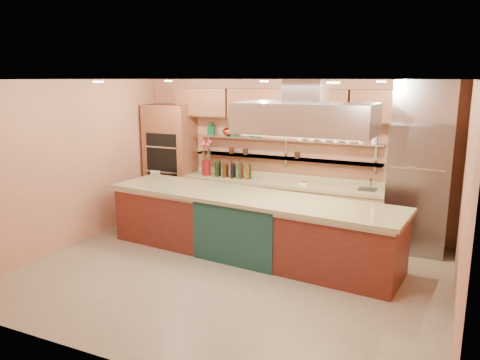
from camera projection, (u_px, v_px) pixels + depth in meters
The scene contains 21 objects.
floor at pixel (232, 273), 6.93m from camera, with size 6.00×5.00×0.02m, color gray.
ceiling at pixel (231, 79), 6.33m from camera, with size 6.00×5.00×0.02m, color black.
wall_back at pixel (289, 155), 8.84m from camera, with size 6.00×0.04×2.80m, color tan.
wall_front at pixel (116, 232), 4.41m from camera, with size 6.00×0.04×2.80m, color tan.
wall_left at pixel (71, 164), 7.86m from camera, with size 0.04×5.00×2.80m, color tan.
wall_right at pixel (465, 204), 5.39m from camera, with size 0.04×5.00×2.80m, color tan.
oven_stack at pixel (171, 161), 9.62m from camera, with size 0.95×0.64×2.30m, color brown.
refrigerator at pixel (418, 189), 7.63m from camera, with size 0.95×0.72×2.10m, color slate.
back_counter at pixel (280, 206), 8.80m from camera, with size 3.84×0.64×0.93m, color tan.
wall_shelf_lower at pixel (284, 158), 8.76m from camera, with size 3.60×0.26×0.03m, color silver.
wall_shelf_upper at pixel (285, 140), 8.68m from camera, with size 3.60×0.26×0.03m, color silver.
upper_cabinets at pixel (287, 104), 8.48m from camera, with size 4.60×0.36×0.55m, color brown.
range_hood at pixel (305, 118), 6.77m from camera, with size 2.00×1.00×0.45m, color silver.
ceiling_downlights at pixel (237, 82), 6.51m from camera, with size 4.00×2.80×0.02m, color #FFE5A5.
island at pixel (248, 225), 7.51m from camera, with size 4.80×1.04×1.00m, color maroon.
flower_vase at pixel (206, 168), 9.26m from camera, with size 0.17×0.17×0.30m, color maroon.
oil_bottle_cluster at pixel (233, 172), 9.02m from camera, with size 0.77×0.22×0.25m, color black.
kitchen_scale at pixel (304, 183), 8.45m from camera, with size 0.14×0.11×0.08m, color white.
bar_faucet at pixel (371, 184), 8.05m from camera, with size 0.03×0.03×0.21m, color silver.
copper_kettle at pixel (228, 132), 9.15m from camera, with size 0.20×0.20×0.16m, color #D34F30.
green_canister at pixel (254, 132), 8.92m from camera, with size 0.15×0.15×0.18m, color #0E4122.
Camera 1 is at (2.83, -5.82, 2.82)m, focal length 35.00 mm.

